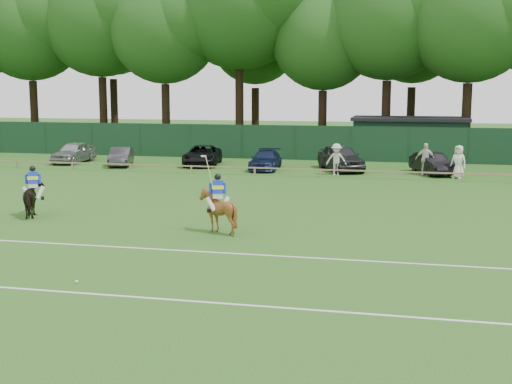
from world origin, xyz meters
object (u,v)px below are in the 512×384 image
(sedan_grey, at_px, (121,156))
(spectator_mid, at_px, (425,159))
(horse_chestnut, at_px, (218,211))
(hatch_grey, at_px, (341,158))
(spectator_left, at_px, (336,159))
(horse_dark, at_px, (34,198))
(polo_ball, at_px, (77,282))
(suv_black, at_px, (202,155))
(utility_shed, at_px, (410,138))
(sedan_navy, at_px, (266,160))
(spectator_right, at_px, (458,162))
(sedan_silver, at_px, (74,152))
(estate_black, at_px, (432,163))

(sedan_grey, distance_m, spectator_mid, 19.89)
(horse_chestnut, bearing_deg, hatch_grey, -116.44)
(horse_chestnut, height_order, sedan_grey, horse_chestnut)
(spectator_left, bearing_deg, horse_dark, -131.95)
(horse_chestnut, height_order, spectator_left, spectator_left)
(spectator_left, distance_m, polo_ball, 24.81)
(suv_black, xyz_separation_m, hatch_grey, (9.42, -0.78, 0.16))
(polo_ball, xyz_separation_m, utility_shed, (8.70, 35.17, 1.49))
(horse_chestnut, distance_m, sedan_navy, 19.08)
(hatch_grey, height_order, utility_shed, utility_shed)
(spectator_right, bearing_deg, hatch_grey, -168.56)
(hatch_grey, distance_m, polo_ball, 27.04)
(spectator_left, relative_size, utility_shed, 0.23)
(horse_chestnut, bearing_deg, horse_dark, -28.33)
(spectator_right, bearing_deg, spectator_left, -150.70)
(sedan_silver, height_order, spectator_right, spectator_right)
(hatch_grey, bearing_deg, spectator_right, -42.37)
(horse_chestnut, height_order, sedan_navy, horse_chestnut)
(sedan_grey, height_order, sedan_navy, sedan_grey)
(sedan_silver, height_order, sedan_navy, sedan_silver)
(spectator_left, relative_size, spectator_mid, 0.98)
(hatch_grey, bearing_deg, utility_shed, 38.89)
(horse_dark, distance_m, suv_black, 19.03)
(utility_shed, bearing_deg, sedan_grey, -154.11)
(sedan_navy, xyz_separation_m, spectator_mid, (9.93, -0.56, 0.36))
(horse_chestnut, bearing_deg, spectator_mid, -131.83)
(spectator_right, bearing_deg, sedan_silver, -156.62)
(horse_chestnut, relative_size, spectator_mid, 0.84)
(hatch_grey, bearing_deg, suv_black, 150.39)
(horse_dark, distance_m, estate_black, 24.08)
(sedan_silver, relative_size, spectator_mid, 2.20)
(estate_black, bearing_deg, sedan_navy, 157.43)
(hatch_grey, xyz_separation_m, spectator_left, (-0.03, -2.27, 0.12))
(suv_black, distance_m, sedan_navy, 4.87)
(sedan_silver, height_order, hatch_grey, hatch_grey)
(sedan_grey, xyz_separation_m, utility_shed, (18.90, 9.17, 0.92))
(spectator_right, relative_size, utility_shed, 0.23)
(horse_dark, distance_m, horse_chestnut, 8.39)
(estate_black, xyz_separation_m, spectator_right, (1.45, -1.67, 0.31))
(sedan_grey, bearing_deg, horse_dark, -93.85)
(suv_black, bearing_deg, utility_shed, 20.48)
(hatch_grey, height_order, spectator_mid, spectator_mid)
(estate_black, distance_m, polo_ball, 27.99)
(horse_dark, height_order, sedan_navy, horse_dark)
(spectator_mid, bearing_deg, horse_chestnut, -115.04)
(horse_dark, relative_size, hatch_grey, 0.37)
(horse_chestnut, relative_size, spectator_right, 0.85)
(suv_black, bearing_deg, polo_ball, -89.00)
(sedan_grey, relative_size, hatch_grey, 0.78)
(polo_ball, bearing_deg, sedan_grey, 111.41)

